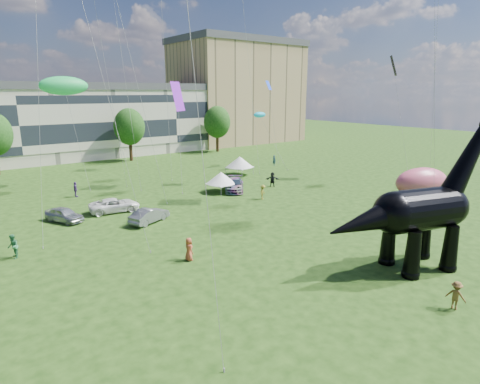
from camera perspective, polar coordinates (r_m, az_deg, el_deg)
ground at (r=25.43m, az=16.76°, el=-13.58°), size 220.00×220.00×0.00m
terrace_row at (r=75.70m, az=-29.53°, el=8.07°), size 78.00×11.00×12.00m
apartment_block at (r=97.43m, az=-0.41°, el=13.74°), size 28.00×18.00×22.00m
tree_mid_right at (r=71.16m, az=-15.50°, el=9.33°), size 5.20×5.20×9.44m
tree_far_right at (r=79.69m, az=-3.28°, el=10.26°), size 5.20×5.20×9.44m
dinosaur_sculpture at (r=28.60m, az=23.72°, el=-2.73°), size 12.44×5.50×10.24m
car_silver at (r=39.95m, az=-23.74°, el=-2.96°), size 3.08×4.22×1.34m
car_grey at (r=37.29m, az=-12.78°, el=-3.25°), size 4.30×2.90×1.34m
car_white at (r=41.48m, az=-17.41°, el=-1.80°), size 5.10×2.91×1.34m
car_dark at (r=47.90m, az=-0.78°, el=1.04°), size 4.81×5.38×1.50m
gazebo_near at (r=47.23m, az=-2.71°, el=2.01°), size 3.98×3.98×2.41m
gazebo_far at (r=57.02m, az=-0.05°, el=4.29°), size 4.74×4.74×2.65m
inflatable_pink at (r=49.72m, az=24.41°, el=1.31°), size 7.31×5.34×3.29m
visitors at (r=36.03m, az=-10.93°, el=-3.43°), size 55.04×39.63×1.85m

